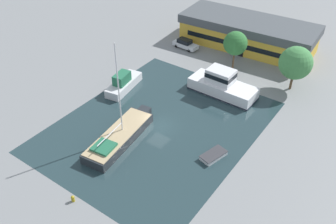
{
  "coord_description": "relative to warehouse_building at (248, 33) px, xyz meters",
  "views": [
    {
      "loc": [
        23.65,
        -30.93,
        31.14
      ],
      "look_at": [
        0.0,
        2.22,
        1.0
      ],
      "focal_mm": 40.0,
      "sensor_mm": 36.0,
      "label": 1
    }
  ],
  "objects": [
    {
      "name": "mooring_bollard",
      "position": [
        1.29,
        -43.88,
        -2.14
      ],
      "size": [
        0.39,
        0.39,
        0.78
      ],
      "color": "olive",
      "rests_on": "ground"
    },
    {
      "name": "parked_car",
      "position": [
        -8.61,
        -7.38,
        -1.7
      ],
      "size": [
        4.87,
        2.12,
        1.71
      ],
      "rotation": [
        0.0,
        0.0,
        4.64
      ],
      "color": "silver",
      "rests_on": "ground"
    },
    {
      "name": "motor_cruiser",
      "position": [
        4.0,
        -16.59,
        -1.13
      ],
      "size": [
        10.23,
        4.08,
        3.89
      ],
      "rotation": [
        0.0,
        0.0,
        1.56
      ],
      "color": "white",
      "rests_on": "water_canal"
    },
    {
      "name": "ground_plane",
      "position": [
        1.02,
        -28.45,
        -2.55
      ],
      "size": [
        440.0,
        440.0,
        0.0
      ],
      "primitive_type": "plane",
      "color": "gray"
    },
    {
      "name": "warehouse_building",
      "position": [
        0.0,
        0.0,
        0.0
      ],
      "size": [
        24.6,
        10.54,
        5.03
      ],
      "rotation": [
        0.0,
        0.0,
        0.06
      ],
      "color": "gold",
      "rests_on": "ground"
    },
    {
      "name": "small_dinghy",
      "position": [
        10.0,
        -29.42,
        -2.25
      ],
      "size": [
        2.46,
        3.65,
        0.57
      ],
      "rotation": [
        0.0,
        0.0,
        2.89
      ],
      "color": "silver",
      "rests_on": "water_canal"
    },
    {
      "name": "quay_tree_near_building",
      "position": [
        1.91,
        -9.03,
        2.05
      ],
      "size": [
        3.85,
        3.85,
        6.53
      ],
      "color": "brown",
      "rests_on": "ground"
    },
    {
      "name": "quay_tree_by_water",
      "position": [
        11.92,
        -9.4,
        1.9
      ],
      "size": [
        4.92,
        4.92,
        6.92
      ],
      "color": "brown",
      "rests_on": "ground"
    },
    {
      "name": "sailboat_moored",
      "position": [
        -1.2,
        -33.61,
        -1.83
      ],
      "size": [
        4.73,
        12.54,
        13.25
      ],
      "rotation": [
        0.0,
        0.0,
        0.12
      ],
      "color": "#23282D",
      "rests_on": "water_canal"
    },
    {
      "name": "cabin_boat",
      "position": [
        -8.74,
        -24.18,
        -1.55
      ],
      "size": [
        3.48,
        7.43,
        2.8
      ],
      "rotation": [
        0.0,
        0.0,
        0.17
      ],
      "color": "silver",
      "rests_on": "water_canal"
    },
    {
      "name": "water_canal",
      "position": [
        1.02,
        -28.45,
        -2.54
      ],
      "size": [
        23.61,
        29.58,
        0.01
      ],
      "primitive_type": "cube",
      "color": "#23383D",
      "rests_on": "ground"
    }
  ]
}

